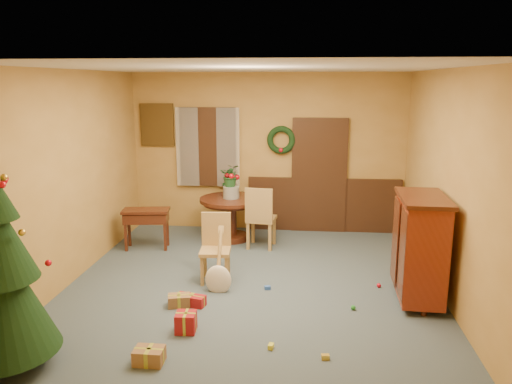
# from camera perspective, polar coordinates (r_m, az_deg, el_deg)

# --- Properties ---
(room_envelope) EXTENTS (5.50, 5.50, 5.50)m
(room_envelope) POSITION_cam_1_polar(r_m,az_deg,el_deg) (9.19, 2.59, 2.37)
(room_envelope) COLOR #374550
(room_envelope) RESTS_ON ground
(dining_table) EXTENTS (1.10, 1.10, 0.76)m
(dining_table) POSITION_cam_1_polar(r_m,az_deg,el_deg) (8.72, -2.83, -2.14)
(dining_table) COLOR black
(dining_table) RESTS_ON floor
(urn) EXTENTS (0.28, 0.28, 0.20)m
(urn) POSITION_cam_1_polar(r_m,az_deg,el_deg) (8.64, -2.86, -0.03)
(urn) COLOR slate
(urn) RESTS_ON dining_table
(centerpiece_plant) EXTENTS (0.35, 0.31, 0.39)m
(centerpiece_plant) POSITION_cam_1_polar(r_m,az_deg,el_deg) (8.58, -2.88, 1.92)
(centerpiece_plant) COLOR #1E4C23
(centerpiece_plant) RESTS_ON urn
(chair_near) EXTENTS (0.44, 0.44, 0.95)m
(chair_near) POSITION_cam_1_polar(r_m,az_deg,el_deg) (7.01, -4.63, -6.03)
(chair_near) COLOR olive
(chair_near) RESTS_ON floor
(chair_far) EXTENTS (0.51, 0.51, 1.05)m
(chair_far) POSITION_cam_1_polar(r_m,az_deg,el_deg) (8.25, 0.50, -2.73)
(chair_far) COLOR olive
(chair_far) RESTS_ON floor
(guitar) EXTENTS (0.37, 0.55, 0.81)m
(guitar) POSITION_cam_1_polar(r_m,az_deg,el_deg) (6.63, -4.37, -8.00)
(guitar) COLOR #EDDFC6
(guitar) RESTS_ON floor
(plant_stand) EXTENTS (0.30, 0.30, 0.76)m
(plant_stand) POSITION_cam_1_polar(r_m,az_deg,el_deg) (9.02, -3.09, -1.99)
(plant_stand) COLOR black
(plant_stand) RESTS_ON floor
(stand_plant) EXTENTS (0.29, 0.26, 0.43)m
(stand_plant) POSITION_cam_1_polar(r_m,az_deg,el_deg) (8.91, -3.13, 1.15)
(stand_plant) COLOR #19471E
(stand_plant) RESTS_ON plant_stand
(writing_desk) EXTENTS (0.80, 0.47, 0.67)m
(writing_desk) POSITION_cam_1_polar(r_m,az_deg,el_deg) (8.47, -12.43, -3.03)
(writing_desk) COLOR black
(writing_desk) RESTS_ON floor
(sideboard) EXTENTS (0.60, 1.09, 1.37)m
(sideboard) POSITION_cam_1_polar(r_m,az_deg,el_deg) (6.58, 18.25, -5.85)
(sideboard) COLOR #601C0A
(sideboard) RESTS_ON floor
(gift_a) EXTENTS (0.30, 0.22, 0.16)m
(gift_a) POSITION_cam_1_polar(r_m,az_deg,el_deg) (5.31, -12.12, -17.84)
(gift_a) COLOR brown
(gift_a) RESTS_ON floor
(gift_b) EXTENTS (0.23, 0.23, 0.22)m
(gift_b) POSITION_cam_1_polar(r_m,az_deg,el_deg) (5.80, -8.01, -14.53)
(gift_b) COLOR maroon
(gift_b) RESTS_ON floor
(gift_c) EXTENTS (0.31, 0.25, 0.15)m
(gift_c) POSITION_cam_1_polar(r_m,az_deg,el_deg) (6.42, -8.78, -12.15)
(gift_c) COLOR brown
(gift_c) RESTS_ON floor
(gift_d) EXTENTS (0.40, 0.24, 0.13)m
(gift_d) POSITION_cam_1_polar(r_m,az_deg,el_deg) (6.43, -7.47, -12.15)
(gift_d) COLOR maroon
(gift_d) RESTS_ON floor
(toy_a) EXTENTS (0.09, 0.07, 0.05)m
(toy_a) POSITION_cam_1_polar(r_m,az_deg,el_deg) (6.83, 1.32, -10.88)
(toy_a) COLOR blue
(toy_a) RESTS_ON floor
(toy_b) EXTENTS (0.06, 0.06, 0.06)m
(toy_b) POSITION_cam_1_polar(r_m,az_deg,el_deg) (6.38, 11.05, -12.84)
(toy_b) COLOR #227F28
(toy_b) RESTS_ON floor
(toy_c) EXTENTS (0.06, 0.09, 0.05)m
(toy_c) POSITION_cam_1_polar(r_m,az_deg,el_deg) (5.47, 1.71, -17.21)
(toy_c) COLOR gold
(toy_c) RESTS_ON floor
(toy_d) EXTENTS (0.06, 0.06, 0.06)m
(toy_d) POSITION_cam_1_polar(r_m,az_deg,el_deg) (7.08, 13.86, -10.32)
(toy_d) COLOR red
(toy_d) RESTS_ON floor
(toy_e) EXTENTS (0.08, 0.06, 0.05)m
(toy_e) POSITION_cam_1_polar(r_m,az_deg,el_deg) (5.34, 7.93, -18.17)
(toy_e) COLOR gold
(toy_e) RESTS_ON floor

